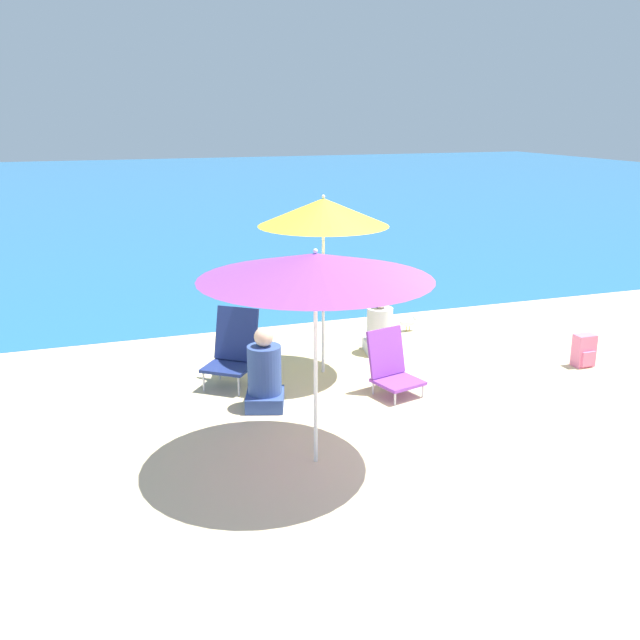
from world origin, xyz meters
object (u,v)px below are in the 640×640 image
backpack_pink (584,351)px  seagull (409,322)px  beach_umbrella_yellow (323,212)px  beach_chair_purple (392,366)px  person_seated_far (265,375)px  person_seated_near (380,330)px  beach_umbrella_purple (315,267)px  beach_chair_navy (233,349)px

backpack_pink → seagull: (-1.40, 2.06, -0.06)m
beach_umbrella_yellow → beach_chair_purple: beach_umbrella_yellow is taller
person_seated_far → seagull: bearing=55.1°
person_seated_far → backpack_pink: bearing=17.6°
person_seated_near → person_seated_far: (-1.90, -1.26, 0.05)m
beach_umbrella_purple → person_seated_far: size_ratio=2.26×
beach_chair_purple → person_seated_far: person_seated_far is taller
person_seated_near → seagull: size_ratio=2.92×
beach_chair_purple → beach_chair_navy: bearing=137.0°
person_seated_far → seagull: person_seated_far is taller
beach_umbrella_purple → person_seated_near: 3.51m
beach_chair_purple → backpack_pink: 2.64m
beach_chair_purple → seagull: beach_chair_purple is taller
beach_umbrella_purple → beach_chair_purple: 2.38m
beach_chair_purple → person_seated_far: 1.45m
beach_chair_navy → backpack_pink: (4.25, -0.87, -0.23)m
beach_umbrella_yellow → beach_chair_navy: beach_umbrella_yellow is taller
seagull → beach_chair_navy: bearing=-157.3°
beach_umbrella_yellow → beach_chair_navy: (-1.11, -0.01, -1.52)m
beach_umbrella_purple → backpack_pink: bearing=17.9°
beach_chair_navy → person_seated_far: person_seated_far is taller
beach_chair_navy → person_seated_near: beach_chair_navy is taller
beach_chair_purple → seagull: size_ratio=2.68×
beach_chair_purple → person_seated_near: (0.45, 1.34, -0.01)m
beach_chair_navy → backpack_pink: bearing=26.3°
beach_umbrella_purple → backpack_pink: size_ratio=4.95×
person_seated_far → beach_chair_purple: bearing=15.5°
beach_umbrella_yellow → seagull: 2.77m
beach_chair_navy → seagull: beach_chair_navy is taller
beach_chair_navy → seagull: size_ratio=3.28×
beach_umbrella_yellow → person_seated_near: 1.95m
beach_chair_purple → backpack_pink: size_ratio=1.77×
beach_umbrella_yellow → beach_chair_navy: size_ratio=2.44×
beach_umbrella_yellow → person_seated_near: size_ratio=2.73×
beach_umbrella_purple → seagull: bearing=52.4°
beach_umbrella_purple → person_seated_far: beach_umbrella_purple is taller
person_seated_far → seagull: size_ratio=3.31×
person_seated_far → backpack_pink: 4.09m
person_seated_near → beach_chair_navy: bearing=-155.8°
beach_umbrella_yellow → person_seated_far: (-0.95, -0.79, -1.59)m
beach_umbrella_purple → beach_chair_purple: (1.34, 1.28, -1.49)m
beach_chair_navy → beach_chair_purple: bearing=9.6°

